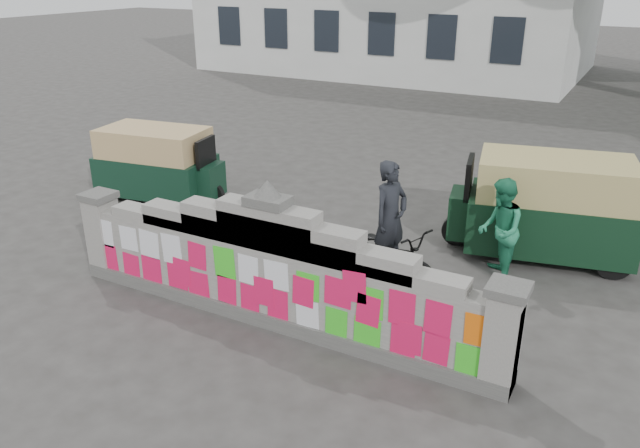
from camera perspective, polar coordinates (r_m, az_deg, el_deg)
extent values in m
plane|color=#383533|center=(8.55, -4.42, -8.86)|extent=(100.00, 100.00, 0.00)
cube|color=#4C4C49|center=(8.50, -4.44, -8.29)|extent=(6.40, 0.42, 0.20)
cube|color=gray|center=(8.25, -4.54, -5.31)|extent=(6.40, 0.32, 1.00)
cube|color=gray|center=(8.00, -4.66, -1.70)|extent=(5.20, 0.32, 0.14)
cube|color=gray|center=(7.97, -4.68, -1.24)|extent=(4.00, 0.32, 0.28)
cube|color=gray|center=(7.94, -4.70, -0.71)|extent=(2.60, 0.32, 0.44)
cube|color=gray|center=(7.91, -4.71, -0.24)|extent=(1.40, 0.32, 0.58)
cube|color=#4C4C49|center=(7.78, -4.80, 2.13)|extent=(0.55, 0.36, 0.12)
cone|color=#4C4C49|center=(7.73, -4.83, 3.24)|extent=(0.36, 0.36, 0.22)
cube|color=gray|center=(10.07, -19.15, -1.08)|extent=(0.36, 0.40, 1.24)
cube|color=#4C4C49|center=(9.84, -19.63, 2.44)|extent=(0.44, 0.44, 0.10)
cube|color=gray|center=(7.25, 16.30, -10.32)|extent=(0.36, 0.40, 1.24)
cube|color=#4C4C49|center=(6.93, 16.89, -5.71)|extent=(0.44, 0.44, 0.10)
imported|color=black|center=(9.24, 6.28, -2.89)|extent=(2.01, 1.26, 1.00)
imported|color=black|center=(9.09, 6.37, -0.91)|extent=(0.59, 0.72, 1.69)
imported|color=#25895E|center=(9.68, 16.11, -0.55)|extent=(0.81, 0.92, 1.59)
cube|color=black|center=(13.17, -14.69, 4.46)|extent=(2.42, 1.55, 0.75)
cube|color=tan|center=(12.99, -14.98, 7.22)|extent=(2.22, 1.47, 0.56)
cube|color=black|center=(12.56, -10.23, 3.97)|extent=(0.56, 0.72, 0.66)
cube|color=black|center=(12.39, -10.40, 6.44)|extent=(0.17, 0.66, 0.56)
cylinder|color=black|center=(12.60, -9.77, 2.71)|extent=(0.48, 0.18, 0.47)
cylinder|color=black|center=(13.36, -18.82, 2.95)|extent=(0.48, 0.18, 0.47)
cylinder|color=black|center=(14.13, -16.28, 4.31)|extent=(0.48, 0.18, 0.47)
cube|color=black|center=(10.79, 20.22, 0.16)|extent=(2.79, 1.88, 0.85)
cube|color=tan|center=(10.55, 20.76, 3.91)|extent=(2.57, 1.78, 0.64)
cube|color=black|center=(10.77, 13.17, 0.95)|extent=(0.67, 0.84, 0.75)
cube|color=black|center=(10.56, 13.48, 4.18)|extent=(0.24, 0.75, 0.64)
cylinder|color=black|center=(10.89, 12.47, -0.55)|extent=(0.55, 0.23, 0.53)
cylinder|color=black|center=(11.57, 24.63, -0.78)|extent=(0.55, 0.23, 0.53)
cylinder|color=black|center=(10.50, 25.31, -3.21)|extent=(0.55, 0.23, 0.53)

